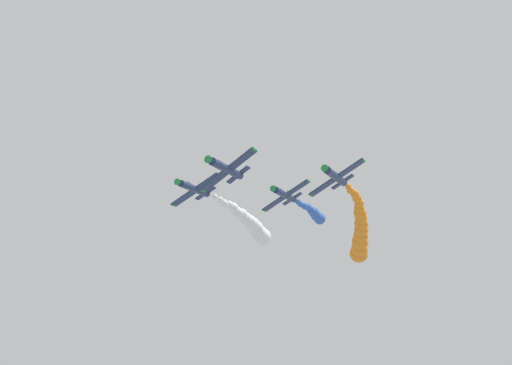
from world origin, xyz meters
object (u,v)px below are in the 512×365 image
(airplane_left_inner, at_px, (335,176))
(airplane_left_outer, at_px, (284,194))
(airplane_lead, at_px, (226,168))
(airplane_right_inner, at_px, (194,188))

(airplane_left_inner, xyz_separation_m, airplane_left_outer, (12.33, -12.26, 0.52))
(airplane_lead, relative_size, airplane_left_outer, 1.00)
(airplane_right_inner, bearing_deg, airplane_left_inner, 177.91)
(airplane_left_inner, xyz_separation_m, airplane_right_inner, (23.62, -0.86, 0.25))
(airplane_lead, bearing_deg, airplane_right_inner, -47.47)
(airplane_lead, distance_m, airplane_left_inner, 16.83)
(airplane_left_inner, distance_m, airplane_right_inner, 23.63)
(airplane_left_inner, height_order, airplane_right_inner, airplane_right_inner)
(airplane_left_inner, distance_m, airplane_left_outer, 17.39)
(airplane_right_inner, xyz_separation_m, airplane_left_outer, (-11.28, -11.39, 0.27))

